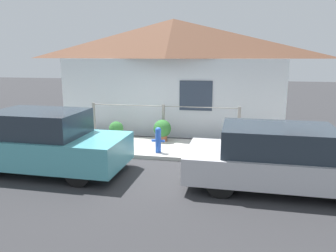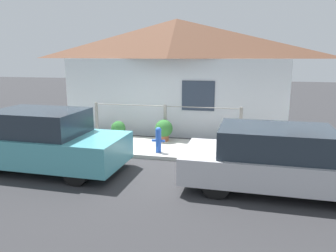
{
  "view_description": "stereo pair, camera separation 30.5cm",
  "coord_description": "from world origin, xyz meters",
  "px_view_note": "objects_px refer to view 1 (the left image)",
  "views": [
    {
      "loc": [
        2.13,
        -8.33,
        2.8
      ],
      "look_at": [
        0.46,
        0.3,
        0.9
      ],
      "focal_mm": 35.0,
      "sensor_mm": 36.0,
      "label": 1
    },
    {
      "loc": [
        2.43,
        -8.27,
        2.8
      ],
      "look_at": [
        0.46,
        0.3,
        0.9
      ],
      "focal_mm": 35.0,
      "sensor_mm": 36.0,
      "label": 2
    }
  ],
  "objects_px": {
    "fire_hydrant": "(158,139)",
    "potted_plant_by_fence": "(116,129)",
    "car_left": "(44,142)",
    "car_right": "(282,158)",
    "potted_plant_near_hydrant": "(162,129)"
  },
  "relations": [
    {
      "from": "fire_hydrant",
      "to": "potted_plant_by_fence",
      "type": "bearing_deg",
      "value": 143.43
    },
    {
      "from": "car_left",
      "to": "car_right",
      "type": "relative_size",
      "value": 0.94
    },
    {
      "from": "car_right",
      "to": "potted_plant_by_fence",
      "type": "xyz_separation_m",
      "value": [
        -4.79,
        2.98,
        -0.25
      ]
    },
    {
      "from": "potted_plant_near_hydrant",
      "to": "potted_plant_by_fence",
      "type": "distance_m",
      "value": 1.55
    },
    {
      "from": "car_right",
      "to": "car_left",
      "type": "bearing_deg",
      "value": -178.84
    },
    {
      "from": "car_left",
      "to": "fire_hydrant",
      "type": "height_order",
      "value": "car_left"
    },
    {
      "from": "car_left",
      "to": "car_right",
      "type": "height_order",
      "value": "car_left"
    },
    {
      "from": "car_left",
      "to": "fire_hydrant",
      "type": "bearing_deg",
      "value": 36.14
    },
    {
      "from": "car_left",
      "to": "potted_plant_near_hydrant",
      "type": "xyz_separation_m",
      "value": [
        2.31,
        2.98,
        -0.25
      ]
    },
    {
      "from": "potted_plant_near_hydrant",
      "to": "car_right",
      "type": "bearing_deg",
      "value": -42.65
    },
    {
      "from": "potted_plant_near_hydrant",
      "to": "potted_plant_by_fence",
      "type": "height_order",
      "value": "potted_plant_near_hydrant"
    },
    {
      "from": "fire_hydrant",
      "to": "potted_plant_by_fence",
      "type": "xyz_separation_m",
      "value": [
        -1.7,
        1.26,
        -0.07
      ]
    },
    {
      "from": "potted_plant_near_hydrant",
      "to": "fire_hydrant",
      "type": "bearing_deg",
      "value": -83.25
    },
    {
      "from": "car_right",
      "to": "fire_hydrant",
      "type": "bearing_deg",
      "value": 152.08
    },
    {
      "from": "car_right",
      "to": "potted_plant_near_hydrant",
      "type": "relative_size",
      "value": 6.09
    }
  ]
}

